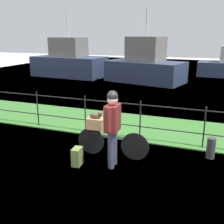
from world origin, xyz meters
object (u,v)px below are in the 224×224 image
Objects in this scene: mooring_bollard at (211,148)px; cyclist_person at (112,122)px; moored_boat_far at (69,62)px; terrier_dog at (96,115)px; backpack_on_paving at (77,157)px; bicycle_main at (112,143)px; moored_boat_mid at (145,66)px; wooden_crate at (95,123)px.

cyclist_person is at bearing -149.49° from mooring_bollard.
moored_boat_far is at bearing 123.25° from cyclist_person.
cyclist_person reaches higher than terrier_dog.
mooring_bollard is (2.73, 1.41, 0.05)m from backpack_on_paving.
backpack_on_paving is at bearing -104.93° from terrier_dog.
cyclist_person is at bearing -37.40° from terrier_dog.
cyclist_person is (0.19, -0.44, 0.66)m from bicycle_main.
cyclist_person is 11.01m from moored_boat_mid.
moored_boat_far is at bearing 122.21° from terrier_dog.
bicycle_main is 0.34× the size of moored_boat_far.
bicycle_main is 1.02× the size of cyclist_person.
moored_boat_mid reaches higher than cyclist_person.
mooring_bollard is at bearing 16.32° from terrier_dog.
moored_boat_mid is at bearing -4.60° from moored_boat_far.
moored_boat_far reaches higher than bicycle_main.
cyclist_person is at bearing -67.01° from bicycle_main.
terrier_dog is 1.04m from backpack_on_paving.
cyclist_person is 0.34× the size of moored_boat_mid.
cyclist_person is at bearing -79.74° from moored_boat_mid.
bicycle_main is at bearing -56.37° from moored_boat_far.
bicycle_main is 2.31m from mooring_bollard.
cyclist_person is at bearing -36.14° from wooden_crate.
moored_boat_far is at bearing 25.04° from backpack_on_paving.
terrier_dog is at bearing -163.68° from mooring_bollard.
terrier_dog is 10.50m from moored_boat_mid.
moored_boat_far reaches higher than terrier_dog.
wooden_crate is 0.08× the size of moored_boat_mid.
backpack_on_paving is 0.81× the size of mooring_bollard.
moored_boat_mid is at bearing 97.53° from wooden_crate.
mooring_bollard is 0.10× the size of moored_boat_far.
moored_boat_far is (-7.20, 10.82, 0.62)m from bicycle_main.
bicycle_main is at bearing -80.31° from moored_boat_mid.
wooden_crate is (-0.40, -0.02, 0.43)m from bicycle_main.
moored_boat_mid reaches higher than wooden_crate.
moored_boat_mid reaches higher than moored_boat_far.
moored_boat_mid is (-1.40, 10.40, -0.01)m from terrier_dog.
mooring_bollard is (2.18, 0.73, -0.10)m from bicycle_main.
wooden_crate is 2.74m from mooring_bollard.
backpack_on_paving is at bearing -152.68° from mooring_bollard.
terrier_dog is 0.64× the size of mooring_bollard.
backpack_on_paving is at bearing -102.92° from wooden_crate.
terrier_dog reaches higher than wooden_crate.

